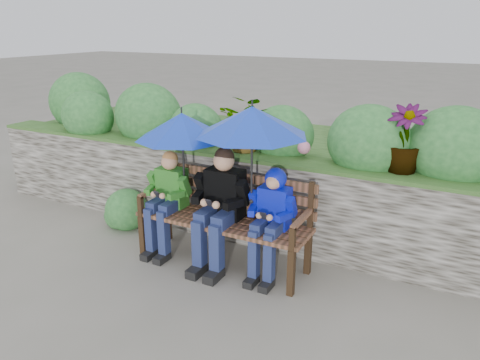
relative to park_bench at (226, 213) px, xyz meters
The scene contains 8 objects.
ground 0.60m from the park_bench, 38.22° to the right, with size 60.00×60.00×0.00m, color slate.
garden_backdrop 1.47m from the park_bench, 86.57° to the left, with size 8.00×2.86×1.77m.
park_bench is the anchor object (origin of this frame).
boy_left 0.69m from the park_bench, behind, with size 0.48×0.55×1.12m.
boy_middle 0.17m from the park_bench, 99.15° to the right, with size 0.57×0.66×1.25m.
boy_right 0.55m from the park_bench, ahead, with size 0.45×0.55×1.10m.
umbrella_left 1.00m from the park_bench, behind, with size 0.97×0.97×0.89m.
umbrella_right 1.06m from the park_bench, 13.50° to the right, with size 1.07×1.07×1.01m.
Camera 1 is at (2.01, -3.75, 2.40)m, focal length 35.00 mm.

